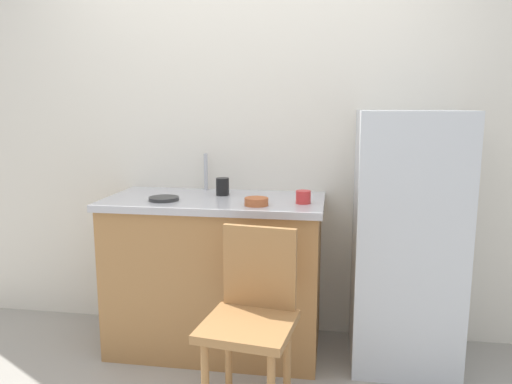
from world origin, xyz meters
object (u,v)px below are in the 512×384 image
terracotta_bowl (256,202)px  hotplate (164,199)px  chair (252,315)px  cup_red (303,197)px  cup_black (223,187)px  refrigerator (406,240)px

terracotta_bowl → hotplate: (-0.54, 0.06, -0.01)m
chair → cup_red: 0.74m
cup_black → chair: bearing=-67.5°
terracotta_bowl → hotplate: 0.54m
refrigerator → hotplate: refrigerator is taller
refrigerator → chair: refrigerator is taller
hotplate → cup_black: cup_black is taller
terracotta_bowl → cup_red: (0.25, 0.10, 0.01)m
cup_black → cup_red: bearing=-19.3°
hotplate → cup_red: bearing=2.9°
refrigerator → chair: 1.02m
chair → terracotta_bowl: bearing=104.1°
refrigerator → cup_black: refrigerator is taller
cup_red → refrigerator: bearing=9.8°
cup_red → chair: bearing=-109.7°
chair → terracotta_bowl: (-0.05, 0.45, 0.45)m
chair → cup_black: size_ratio=8.57×
chair → cup_black: 0.91m
terracotta_bowl → cup_red: bearing=21.3°
terracotta_bowl → cup_black: 0.37m
hotplate → cup_red: cup_red is taller
terracotta_bowl → cup_red: 0.26m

